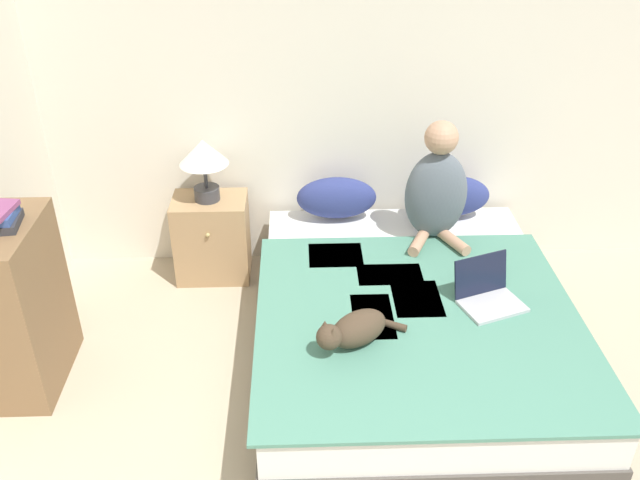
% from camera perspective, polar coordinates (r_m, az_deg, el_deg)
% --- Properties ---
extents(wall_back, '(5.39, 0.05, 2.55)m').
position_cam_1_polar(wall_back, '(4.43, 5.39, 13.15)').
color(wall_back, silver).
rests_on(wall_back, ground_plane).
extents(bed, '(1.73, 2.12, 0.42)m').
position_cam_1_polar(bed, '(3.94, 7.63, -7.14)').
color(bed, '#4C4742').
rests_on(bed, ground_plane).
extents(pillow_near, '(0.53, 0.23, 0.28)m').
position_cam_1_polar(pillow_near, '(4.49, 1.40, 3.58)').
color(pillow_near, navy).
rests_on(pillow_near, bed).
extents(pillow_far, '(0.53, 0.23, 0.28)m').
position_cam_1_polar(pillow_far, '(4.59, 10.88, 3.66)').
color(pillow_far, navy).
rests_on(pillow_far, bed).
extents(person_sitting, '(0.39, 0.38, 0.77)m').
position_cam_1_polar(person_sitting, '(4.23, 9.79, 4.24)').
color(person_sitting, slate).
rests_on(person_sitting, bed).
extents(cat_tabby, '(0.48, 0.33, 0.19)m').
position_cam_1_polar(cat_tabby, '(3.38, 2.84, -7.56)').
color(cat_tabby, '#473828').
rests_on(cat_tabby, bed).
extents(laptop_open, '(0.40, 0.38, 0.24)m').
position_cam_1_polar(laptop_open, '(3.80, 13.98, -4.49)').
color(laptop_open, '#B7B7BC').
rests_on(laptop_open, bed).
extents(nightstand, '(0.49, 0.37, 0.58)m').
position_cam_1_polar(nightstand, '(4.61, -9.06, 0.20)').
color(nightstand, tan).
rests_on(nightstand, ground_plane).
extents(table_lamp, '(0.31, 0.31, 0.41)m').
position_cam_1_polar(table_lamp, '(4.35, -9.77, 6.85)').
color(table_lamp, '#38383D').
rests_on(table_lamp, nightstand).
extents(bookshelf, '(0.30, 0.64, 0.96)m').
position_cam_1_polar(bookshelf, '(3.91, -23.73, -5.13)').
color(bookshelf, brown).
rests_on(bookshelf, ground_plane).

